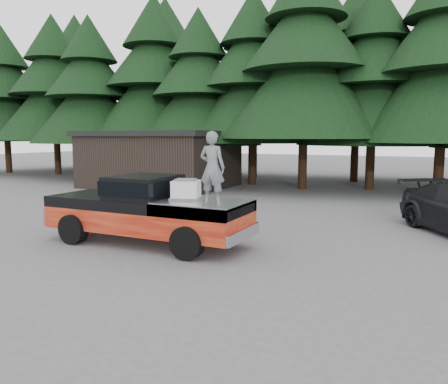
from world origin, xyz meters
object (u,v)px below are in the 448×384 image
at_px(pickup_truck, 148,220).
at_px(air_compressor, 186,190).
at_px(utility_building, 160,159).
at_px(man_on_bed, 212,168).

xyz_separation_m(pickup_truck, air_compressor, (1.25, 0.03, 0.91)).
bearing_deg(utility_building, pickup_truck, -57.70).
distance_m(pickup_truck, man_on_bed, 2.74).
height_order(man_on_bed, utility_building, utility_building).
height_order(pickup_truck, air_compressor, air_compressor).
bearing_deg(air_compressor, utility_building, 109.35).
bearing_deg(pickup_truck, air_compressor, 1.30).
xyz_separation_m(air_compressor, man_on_bed, (0.97, -0.34, 0.66)).
bearing_deg(air_compressor, pickup_truck, 164.18).
bearing_deg(utility_building, air_compressor, -53.53).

